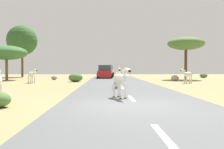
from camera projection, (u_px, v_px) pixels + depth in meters
The scene contains 16 objects.
ground_plane at pixel (128, 107), 8.76m from camera, with size 90.00×90.00×0.00m, color #8E8456.
road at pixel (137, 106), 8.77m from camera, with size 6.00×64.00×0.05m, color #56595B.
lane_markings at pixel (141, 110), 7.77m from camera, with size 0.16×56.00×0.01m.
zebra_0 at pixel (118, 75), 16.54m from camera, with size 0.46×1.50×1.42m.
zebra_1 at pixel (187, 74), 22.26m from camera, with size 1.36×0.79×1.36m.
zebra_2 at pixel (32, 74), 22.53m from camera, with size 1.23×1.07×1.37m.
zebra_3 at pixel (120, 79), 10.88m from camera, with size 0.86×1.40×1.42m.
car_0 at pixel (105, 72), 32.55m from camera, with size 2.24×4.45×1.74m.
car_1 at pixel (107, 71), 38.47m from camera, with size 2.23×4.44×1.74m.
tree_1 at pixel (186, 44), 29.35m from camera, with size 4.44×4.44×5.16m.
tree_2 at pixel (6, 53), 27.92m from camera, with size 4.69×4.69×3.99m.
tree_3 at pixel (22, 41), 37.31m from camera, with size 4.60×4.60×7.97m.
bush_0 at pixel (76, 78), 24.61m from camera, with size 1.44×1.29×0.86m, color #4C7038.
bush_2 at pixel (204, 76), 34.42m from camera, with size 1.07×0.97×0.64m, color #4C7038.
rock_0 at pixel (54, 78), 28.92m from camera, with size 0.69×0.76×0.47m, color gray.
rock_2 at pixel (175, 78), 25.91m from camera, with size 0.84×0.61×0.63m, color gray.
Camera 1 is at (-0.82, -8.71, 1.41)m, focal length 38.80 mm.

